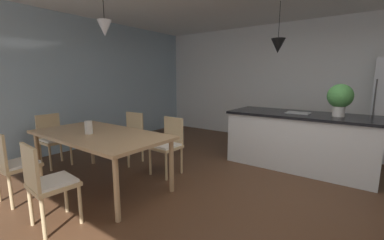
# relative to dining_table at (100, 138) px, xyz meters

# --- Properties ---
(ground_plane) EXTENTS (10.00, 8.40, 0.04)m
(ground_plane) POSITION_rel_dining_table_xyz_m (2.04, 0.82, -0.70)
(ground_plane) COLOR #4C301E
(wall_back_kitchen) EXTENTS (10.00, 0.12, 2.70)m
(wall_back_kitchen) POSITION_rel_dining_table_xyz_m (2.04, 4.08, 0.67)
(wall_back_kitchen) COLOR white
(wall_back_kitchen) RESTS_ON ground_plane
(window_wall_left_glazing) EXTENTS (0.06, 8.40, 2.70)m
(window_wall_left_glazing) POSITION_rel_dining_table_xyz_m (-2.02, 0.82, 0.67)
(window_wall_left_glazing) COLOR #9EB7C6
(window_wall_left_glazing) RESTS_ON ground_plane
(dining_table) EXTENTS (1.97, 1.01, 0.74)m
(dining_table) POSITION_rel_dining_table_xyz_m (0.00, 0.00, 0.00)
(dining_table) COLOR tan
(dining_table) RESTS_ON ground_plane
(chair_window_end) EXTENTS (0.40, 0.40, 0.87)m
(chair_window_end) POSITION_rel_dining_table_xyz_m (-1.35, -0.00, -0.21)
(chair_window_end) COLOR tan
(chair_window_end) RESTS_ON ground_plane
(chair_far_left) EXTENTS (0.43, 0.43, 0.87)m
(chair_far_left) POSITION_rel_dining_table_xyz_m (-0.45, 0.88, -0.21)
(chair_far_left) COLOR tan
(chair_far_left) RESTS_ON ground_plane
(chair_far_right) EXTENTS (0.41, 0.41, 0.87)m
(chair_far_right) POSITION_rel_dining_table_xyz_m (0.44, 0.88, -0.21)
(chair_far_right) COLOR tan
(chair_far_right) RESTS_ON ground_plane
(chair_near_left) EXTENTS (0.42, 0.42, 0.87)m
(chair_near_left) POSITION_rel_dining_table_xyz_m (-0.44, -0.88, -0.21)
(chair_near_left) COLOR tan
(chair_near_left) RESTS_ON ground_plane
(chair_near_right) EXTENTS (0.43, 0.43, 0.87)m
(chair_near_right) POSITION_rel_dining_table_xyz_m (0.44, -0.88, -0.21)
(chair_near_right) COLOR tan
(chair_near_right) RESTS_ON ground_plane
(kitchen_island) EXTENTS (2.25, 0.94, 0.91)m
(kitchen_island) POSITION_rel_dining_table_xyz_m (2.00, 2.39, -0.22)
(kitchen_island) COLOR silver
(kitchen_island) RESTS_ON ground_plane
(pendant_over_table) EXTENTS (0.18, 0.18, 0.72)m
(pendant_over_table) POSITION_rel_dining_table_xyz_m (0.18, 0.05, 1.40)
(pendant_over_table) COLOR black
(pendant_over_island_main) EXTENTS (0.23, 0.23, 0.82)m
(pendant_over_island_main) POSITION_rel_dining_table_xyz_m (1.57, 2.39, 1.32)
(pendant_over_island_main) COLOR black
(potted_plant_on_island) EXTENTS (0.36, 0.36, 0.49)m
(potted_plant_on_island) POSITION_rel_dining_table_xyz_m (2.53, 2.39, 0.51)
(potted_plant_on_island) COLOR beige
(potted_plant_on_island) RESTS_ON kitchen_island
(vase_on_dining_table) EXTENTS (0.10, 0.10, 0.17)m
(vase_on_dining_table) POSITION_rel_dining_table_xyz_m (-0.07, -0.10, 0.15)
(vase_on_dining_table) COLOR silver
(vase_on_dining_table) RESTS_ON dining_table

